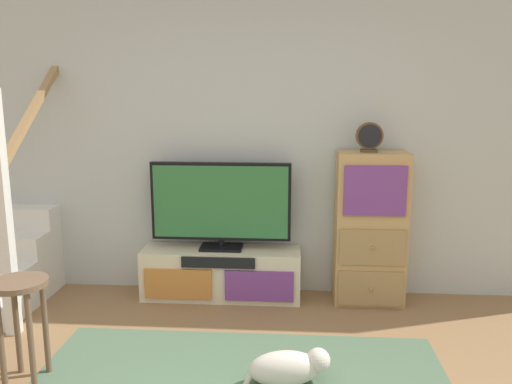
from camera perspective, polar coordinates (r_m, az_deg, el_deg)
name	(u,v)px	position (r m, az deg, el deg)	size (l,w,h in m)	color
back_wall	(258,140)	(4.56, 0.20, 5.68)	(6.40, 0.12, 2.70)	#B2B7B2
media_console	(221,273)	(4.58, -3.83, -8.91)	(1.37, 0.38, 0.43)	beige
television	(221,204)	(4.43, -3.89, -1.27)	(1.19, 0.22, 0.75)	black
side_cabinet	(370,229)	(4.47, 12.40, -3.94)	(0.58, 0.38, 1.29)	tan
desk_clock	(369,137)	(4.31, 12.33, 5.89)	(0.22, 0.08, 0.24)	#4C3823
staircase	(6,251)	(5.17, -25.74, -5.88)	(1.00, 1.36, 2.20)	silver
bar_stool_near	(21,306)	(3.53, -24.36, -11.32)	(0.34, 0.34, 0.66)	brown
dog	(289,367)	(3.37, 3.64, -18.64)	(0.54, 0.27, 0.23)	beige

